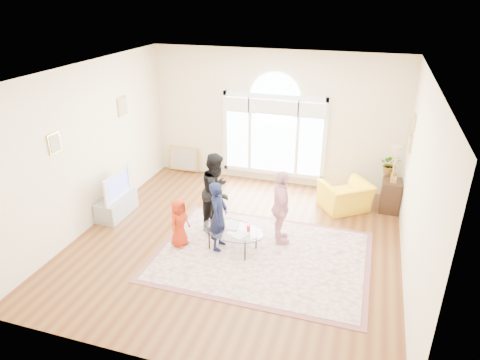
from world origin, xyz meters
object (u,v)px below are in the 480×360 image
(coffee_table, at_px, (233,231))
(area_rug, at_px, (262,255))
(armchair, at_px, (346,196))
(tv_console, at_px, (117,206))
(television, at_px, (114,185))

(coffee_table, bearing_deg, area_rug, 7.02)
(area_rug, height_order, armchair, armchair)
(coffee_table, distance_m, armchair, 2.88)
(tv_console, height_order, armchair, armchair)
(television, bearing_deg, tv_console, 180.00)
(area_rug, relative_size, coffee_table, 2.75)
(area_rug, relative_size, tv_console, 3.60)
(coffee_table, bearing_deg, armchair, 62.22)
(area_rug, bearing_deg, tv_console, 170.27)
(area_rug, distance_m, tv_console, 3.39)
(area_rug, bearing_deg, coffee_table, 175.02)
(television, xyz_separation_m, armchair, (4.60, 1.69, -0.39))
(area_rug, height_order, coffee_table, coffee_table)
(tv_console, bearing_deg, armchair, 20.14)
(area_rug, height_order, tv_console, tv_console)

